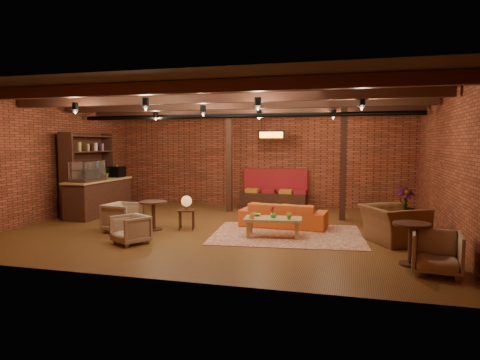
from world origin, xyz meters
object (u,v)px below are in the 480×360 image
(side_table_book, at_px, (379,209))
(plant_tall, at_px, (406,169))
(sofa, at_px, (284,215))
(round_table_right, at_px, (411,237))
(armchair_far, at_px, (437,251))
(side_table_lamp, at_px, (187,204))
(coffee_table, at_px, (273,220))
(round_table_left, at_px, (153,211))
(armchair_a, at_px, (123,216))
(armchair_right, at_px, (394,218))
(armchair_b, at_px, (131,228))

(side_table_book, relative_size, plant_tall, 0.20)
(sofa, distance_m, round_table_right, 3.83)
(sofa, height_order, armchair_far, armchair_far)
(plant_tall, bearing_deg, side_table_lamp, -156.01)
(sofa, xyz_separation_m, coffee_table, (-0.06, -1.17, 0.08))
(round_table_left, distance_m, side_table_book, 5.61)
(side_table_book, bearing_deg, plant_tall, 47.40)
(armchair_a, bearing_deg, sofa, -61.02)
(coffee_table, xyz_separation_m, armchair_right, (2.57, 0.09, 0.14))
(round_table_left, height_order, side_table_book, round_table_left)
(sofa, xyz_separation_m, plant_tall, (3.00, 1.46, 1.10))
(round_table_left, height_order, plant_tall, plant_tall)
(sofa, relative_size, round_table_right, 2.87)
(sofa, xyz_separation_m, round_table_left, (-2.99, -1.15, 0.16))
(side_table_book, xyz_separation_m, plant_tall, (0.70, 0.76, 0.98))
(sofa, relative_size, side_table_book, 3.78)
(coffee_table, bearing_deg, armchair_a, -174.36)
(coffee_table, relative_size, round_table_left, 1.91)
(sofa, relative_size, armchair_right, 1.77)
(armchair_b, relative_size, armchair_far, 0.87)
(round_table_left, bearing_deg, round_table_right, -15.81)
(round_table_left, bearing_deg, armchair_far, -18.51)
(side_table_lamp, bearing_deg, plant_tall, 23.99)
(round_table_left, relative_size, armchair_a, 0.92)
(armchair_right, height_order, armchair_far, armchair_right)
(armchair_b, bearing_deg, sofa, 72.97)
(armchair_b, relative_size, plant_tall, 0.23)
(round_table_left, relative_size, armchair_b, 1.06)
(armchair_right, height_order, side_table_book, armchair_right)
(plant_tall, bearing_deg, armchair_far, -90.00)
(armchair_b, xyz_separation_m, side_table_book, (5.11, 3.27, 0.11))
(armchair_a, bearing_deg, armchair_far, -97.80)
(sofa, height_order, armchair_right, armchair_right)
(armchair_a, xyz_separation_m, armchair_right, (6.11, 0.44, 0.15))
(sofa, height_order, armchair_a, armchair_a)
(round_table_left, xyz_separation_m, armchair_right, (5.50, 0.07, 0.05))
(round_table_left, relative_size, armchair_far, 0.92)
(plant_tall, bearing_deg, round_table_left, -156.49)
(sofa, relative_size, coffee_table, 1.59)
(coffee_table, bearing_deg, round_table_right, -30.09)
(coffee_table, xyz_separation_m, plant_tall, (3.06, 2.63, 1.03))
(side_table_lamp, distance_m, plant_tall, 5.79)
(round_table_left, height_order, armchair_a, armchair_a)
(side_table_book, bearing_deg, armchair_right, -83.38)
(side_table_lamp, xyz_separation_m, armchair_b, (-0.57, -1.70, -0.30))
(side_table_lamp, xyz_separation_m, armchair_far, (5.24, -2.28, -0.25))
(side_table_lamp, distance_m, armchair_b, 1.81)
(side_table_lamp, bearing_deg, armchair_b, -108.56)
(round_table_right, bearing_deg, side_table_book, 95.88)
(side_table_lamp, relative_size, round_table_right, 1.12)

